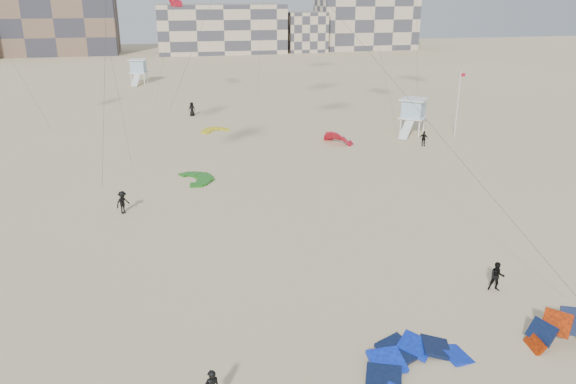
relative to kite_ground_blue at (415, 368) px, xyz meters
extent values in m
plane|color=beige|center=(-4.74, 2.17, 0.00)|extent=(320.00, 320.00, 0.00)
imported|color=black|center=(7.01, 5.27, 0.82)|extent=(0.97, 0.87, 1.65)
imported|color=black|center=(-13.27, 21.06, 0.85)|extent=(1.24, 1.19, 1.69)
imported|color=black|center=(16.18, 33.87, 0.79)|extent=(0.94, 0.90, 1.57)
imported|color=black|center=(-6.57, 53.99, 0.89)|extent=(1.02, 0.85, 1.79)
imported|color=black|center=(22.28, 50.78, 0.84)|extent=(0.79, 1.62, 1.68)
cylinder|color=#3F3F3F|center=(-13.78, 21.65, 8.62)|extent=(2.42, 5.30, 15.25)
cylinder|color=#3F3F3F|center=(4.98, 15.71, 9.55)|extent=(9.11, 26.87, 17.13)
cylinder|color=#3F3F3F|center=(-13.80, 31.57, 8.54)|extent=(1.70, 4.00, 15.09)
cylinder|color=#3F3F3F|center=(-5.00, 44.91, 12.49)|extent=(9.09, 13.57, 22.99)
cylinder|color=#3F3F3F|center=(12.71, 38.18, 8.58)|extent=(1.01, 9.38, 15.18)
cylinder|color=#3F3F3F|center=(22.84, 52.01, 10.08)|extent=(3.41, 3.39, 18.16)
cylinder|color=#3F3F3F|center=(-24.82, 45.89, 7.54)|extent=(5.38, 1.01, 13.10)
cylinder|color=#3F3F3F|center=(4.08, 61.10, 13.85)|extent=(2.50, 3.15, 25.71)
cylinder|color=#3F3F3F|center=(-9.45, 60.00, 7.48)|extent=(3.61, 5.24, 12.97)
cube|color=white|center=(17.35, 39.43, 1.79)|extent=(3.77, 3.77, 0.13)
cube|color=#A5C7E2|center=(17.35, 39.43, 2.82)|extent=(3.10, 3.10, 1.92)
cube|color=white|center=(17.35, 39.43, 3.85)|extent=(3.91, 3.91, 0.15)
cube|color=white|center=(17.35, 36.85, 0.86)|extent=(2.46, 2.71, 1.59)
cube|color=white|center=(-14.07, 83.15, 1.88)|extent=(3.32, 3.32, 0.14)
cube|color=#A5C7E2|center=(-14.07, 83.15, 2.96)|extent=(2.72, 2.72, 2.02)
cube|color=white|center=(-14.07, 83.15, 4.05)|extent=(3.43, 3.43, 0.16)
cube|color=white|center=(-14.07, 80.43, 0.91)|extent=(1.54, 3.00, 1.67)
cylinder|color=white|center=(21.32, 36.91, 3.60)|extent=(0.09, 0.09, 7.20)
cube|color=#B01728|center=(21.59, 36.91, 6.75)|extent=(0.54, 0.02, 0.36)
cube|color=brown|center=(-34.74, 136.17, 9.00)|extent=(28.00, 14.00, 18.00)
cube|color=beige|center=(5.26, 132.17, 6.00)|extent=(32.00, 16.00, 12.00)
cube|color=beige|center=(45.26, 134.17, 8.00)|extent=(26.00, 14.00, 16.00)
cube|color=beige|center=(27.26, 130.17, 5.00)|extent=(10.00, 10.00, 10.00)
camera|label=1|loc=(-9.60, -18.48, 15.27)|focal=35.00mm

